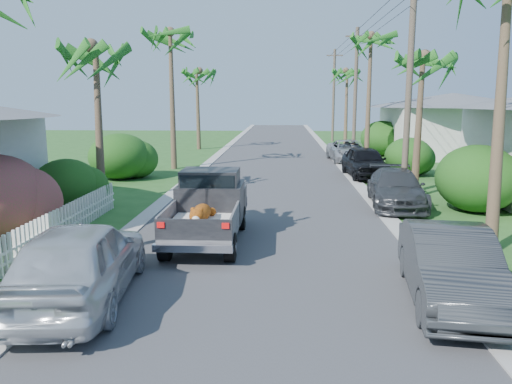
# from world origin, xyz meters

# --- Properties ---
(ground) EXTENTS (120.00, 120.00, 0.00)m
(ground) POSITION_xyz_m (0.00, 0.00, 0.00)
(ground) COLOR #26511E
(ground) RESTS_ON ground
(road) EXTENTS (8.00, 100.00, 0.02)m
(road) POSITION_xyz_m (0.00, 25.00, 0.01)
(road) COLOR #38383A
(road) RESTS_ON ground
(curb_left) EXTENTS (0.60, 100.00, 0.06)m
(curb_left) POSITION_xyz_m (-4.30, 25.00, 0.03)
(curb_left) COLOR #A5A39E
(curb_left) RESTS_ON ground
(curb_right) EXTENTS (0.60, 100.00, 0.06)m
(curb_right) POSITION_xyz_m (4.30, 25.00, 0.03)
(curb_right) COLOR #A5A39E
(curb_right) RESTS_ON ground
(pickup_truck) EXTENTS (1.98, 5.12, 2.06)m
(pickup_truck) POSITION_xyz_m (-1.63, 6.82, 1.01)
(pickup_truck) COLOR black
(pickup_truck) RESTS_ON ground
(parked_car_rn) EXTENTS (2.14, 4.77, 1.52)m
(parked_car_rn) POSITION_xyz_m (4.00, 2.23, 0.76)
(parked_car_rn) COLOR #2E3133
(parked_car_rn) RESTS_ON ground
(parked_car_rm) EXTENTS (2.39, 5.03, 1.41)m
(parked_car_rm) POSITION_xyz_m (5.00, 11.70, 0.71)
(parked_car_rm) COLOR #323438
(parked_car_rm) RESTS_ON ground
(parked_car_rf) EXTENTS (2.25, 4.94, 1.64)m
(parked_car_rf) POSITION_xyz_m (5.00, 19.16, 0.82)
(parked_car_rf) COLOR black
(parked_car_rf) RESTS_ON ground
(parked_car_rd) EXTENTS (2.66, 5.27, 1.43)m
(parked_car_rd) POSITION_xyz_m (5.00, 26.14, 0.72)
(parked_car_rd) COLOR #A8ABAF
(parked_car_rd) RESTS_ON ground
(parked_car_ln) EXTENTS (2.52, 5.23, 1.72)m
(parked_car_ln) POSITION_xyz_m (-3.60, 1.88, 0.86)
(parked_car_ln) COLOR silver
(parked_car_ln) RESTS_ON ground
(palm_l_b) EXTENTS (4.40, 4.40, 7.40)m
(palm_l_b) POSITION_xyz_m (-6.80, 12.00, 6.15)
(palm_l_b) COLOR brown
(palm_l_b) RESTS_ON ground
(palm_l_c) EXTENTS (4.40, 4.40, 9.20)m
(palm_l_c) POSITION_xyz_m (-6.00, 22.00, 7.91)
(palm_l_c) COLOR brown
(palm_l_c) RESTS_ON ground
(palm_l_d) EXTENTS (4.40, 4.40, 7.70)m
(palm_l_d) POSITION_xyz_m (-6.50, 34.00, 6.44)
(palm_l_d) COLOR brown
(palm_l_d) RESTS_ON ground
(palm_r_b) EXTENTS (4.40, 4.40, 7.20)m
(palm_r_b) POSITION_xyz_m (6.60, 15.00, 5.95)
(palm_r_b) COLOR brown
(palm_r_b) RESTS_ON ground
(palm_r_c) EXTENTS (4.40, 4.40, 9.40)m
(palm_r_c) POSITION_xyz_m (6.20, 26.00, 8.11)
(palm_r_c) COLOR brown
(palm_r_c) RESTS_ON ground
(palm_r_d) EXTENTS (4.40, 4.40, 8.00)m
(palm_r_d) POSITION_xyz_m (6.50, 40.00, 6.74)
(palm_r_d) COLOR brown
(palm_r_d) RESTS_ON ground
(shrub_l_c) EXTENTS (2.40, 2.64, 2.00)m
(shrub_l_c) POSITION_xyz_m (-7.40, 10.00, 1.00)
(shrub_l_c) COLOR #173F12
(shrub_l_c) RESTS_ON ground
(shrub_l_d) EXTENTS (3.20, 3.52, 2.40)m
(shrub_l_d) POSITION_xyz_m (-8.00, 18.00, 1.20)
(shrub_l_d) COLOR #173F12
(shrub_l_d) RESTS_ON ground
(shrub_r_b) EXTENTS (3.00, 3.30, 2.50)m
(shrub_r_b) POSITION_xyz_m (7.80, 11.00, 1.25)
(shrub_r_b) COLOR #173F12
(shrub_r_b) RESTS_ON ground
(shrub_r_c) EXTENTS (2.60, 2.86, 2.10)m
(shrub_r_c) POSITION_xyz_m (7.50, 20.00, 1.05)
(shrub_r_c) COLOR #173F12
(shrub_r_c) RESTS_ON ground
(shrub_r_d) EXTENTS (3.20, 3.52, 2.60)m
(shrub_r_d) POSITION_xyz_m (8.00, 30.00, 1.30)
(shrub_r_d) COLOR #173F12
(shrub_r_d) RESTS_ON ground
(picket_fence) EXTENTS (0.10, 11.00, 1.00)m
(picket_fence) POSITION_xyz_m (-6.00, 5.50, 0.50)
(picket_fence) COLOR white
(picket_fence) RESTS_ON ground
(house_right_far) EXTENTS (9.00, 8.00, 4.60)m
(house_right_far) POSITION_xyz_m (13.00, 30.00, 2.12)
(house_right_far) COLOR silver
(house_right_far) RESTS_ON ground
(utility_pole_b) EXTENTS (1.60, 0.26, 9.00)m
(utility_pole_b) POSITION_xyz_m (5.60, 13.00, 4.60)
(utility_pole_b) COLOR brown
(utility_pole_b) RESTS_ON ground
(utility_pole_c) EXTENTS (1.60, 0.26, 9.00)m
(utility_pole_c) POSITION_xyz_m (5.60, 28.00, 4.60)
(utility_pole_c) COLOR brown
(utility_pole_c) RESTS_ON ground
(utility_pole_d) EXTENTS (1.60, 0.26, 9.00)m
(utility_pole_d) POSITION_xyz_m (5.60, 43.00, 4.60)
(utility_pole_d) COLOR brown
(utility_pole_d) RESTS_ON ground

